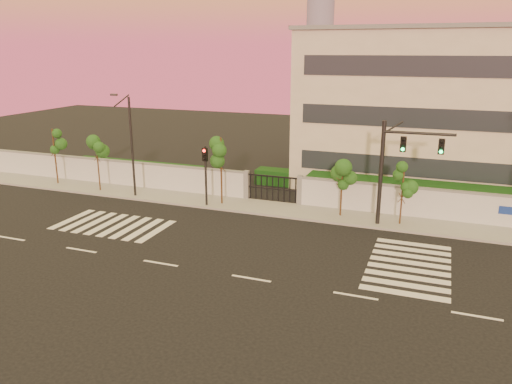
% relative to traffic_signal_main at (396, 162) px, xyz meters
% --- Properties ---
extents(ground, '(120.00, 120.00, 0.00)m').
position_rel_traffic_signal_main_xyz_m(ground, '(-5.51, -9.74, -4.15)').
color(ground, black).
rests_on(ground, ground).
extents(sidewalk, '(60.00, 3.00, 0.15)m').
position_rel_traffic_signal_main_xyz_m(sidewalk, '(-5.51, 0.76, -4.07)').
color(sidewalk, gray).
rests_on(sidewalk, ground).
extents(perimeter_wall, '(60.00, 0.36, 2.20)m').
position_rel_traffic_signal_main_xyz_m(perimeter_wall, '(-5.40, 2.26, -3.08)').
color(perimeter_wall, '#B7BABF').
rests_on(perimeter_wall, ground).
extents(hedge_row, '(41.00, 4.25, 1.80)m').
position_rel_traffic_signal_main_xyz_m(hedge_row, '(-4.34, 5.00, -3.33)').
color(hedge_row, '#113710').
rests_on(hedge_row, ground).
extents(institutional_building, '(24.40, 12.40, 12.25)m').
position_rel_traffic_signal_main_xyz_m(institutional_building, '(3.49, 12.25, 2.01)').
color(institutional_building, '#BFB6A1').
rests_on(institutional_building, ground).
extents(road_markings, '(57.00, 7.62, 0.02)m').
position_rel_traffic_signal_main_xyz_m(road_markings, '(-7.09, -5.98, -4.14)').
color(road_markings, silver).
rests_on(road_markings, ground).
extents(street_tree_a, '(1.47, 1.17, 4.57)m').
position_rel_traffic_signal_main_xyz_m(street_tree_a, '(-26.36, 0.79, -0.78)').
color(street_tree_a, '#382314').
rests_on(street_tree_a, ground).
extents(street_tree_b, '(1.32, 1.05, 4.21)m').
position_rel_traffic_signal_main_xyz_m(street_tree_b, '(-21.84, 0.27, -1.05)').
color(street_tree_b, '#382314').
rests_on(street_tree_b, ground).
extents(street_tree_c, '(1.51, 1.20, 4.84)m').
position_rel_traffic_signal_main_xyz_m(street_tree_c, '(-11.64, 0.46, -0.58)').
color(street_tree_c, '#382314').
rests_on(street_tree_c, ground).
extents(street_tree_d, '(1.44, 1.15, 3.70)m').
position_rel_traffic_signal_main_xyz_m(street_tree_d, '(-3.29, 0.77, -1.42)').
color(street_tree_d, '#382314').
rests_on(street_tree_d, ground).
extents(street_tree_e, '(1.29, 1.03, 4.03)m').
position_rel_traffic_signal_main_xyz_m(street_tree_e, '(0.50, 0.47, -1.18)').
color(street_tree_e, '#382314').
rests_on(street_tree_e, ground).
extents(traffic_signal_main, '(4.15, 0.40, 6.56)m').
position_rel_traffic_signal_main_xyz_m(traffic_signal_main, '(0.00, 0.00, 0.00)').
color(traffic_signal_main, black).
rests_on(traffic_signal_main, ground).
extents(traffic_signal_secondary, '(0.34, 0.33, 4.31)m').
position_rel_traffic_signal_main_xyz_m(traffic_signal_secondary, '(-12.51, -0.29, -1.41)').
color(traffic_signal_secondary, black).
rests_on(traffic_signal_secondary, ground).
extents(streetlight_west, '(0.46, 1.86, 7.73)m').
position_rel_traffic_signal_main_xyz_m(streetlight_west, '(-18.51, -0.17, 0.03)').
color(streetlight_west, black).
rests_on(streetlight_west, ground).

